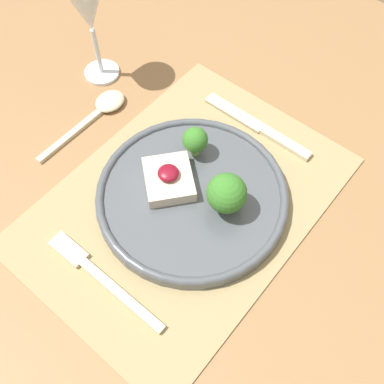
% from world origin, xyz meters
% --- Properties ---
extents(ground_plane, '(8.00, 8.00, 0.00)m').
position_xyz_m(ground_plane, '(0.00, 0.00, 0.00)').
color(ground_plane, brown).
extents(dining_table, '(1.19, 1.27, 0.73)m').
position_xyz_m(dining_table, '(0.00, 0.00, 0.65)').
color(dining_table, olive).
rests_on(dining_table, ground_plane).
extents(placemat, '(0.46, 0.33, 0.00)m').
position_xyz_m(placemat, '(0.00, 0.00, 0.74)').
color(placemat, '#9E895B').
rests_on(placemat, dining_table).
extents(dinner_plate, '(0.27, 0.27, 0.08)m').
position_xyz_m(dinner_plate, '(0.01, -0.01, 0.75)').
color(dinner_plate, '#4C5156').
rests_on(dinner_plate, placemat).
extents(fork, '(0.02, 0.19, 0.01)m').
position_xyz_m(fork, '(-0.16, 0.02, 0.74)').
color(fork, beige).
rests_on(fork, placemat).
extents(knife, '(0.02, 0.19, 0.01)m').
position_xyz_m(knife, '(0.18, -0.01, 0.74)').
color(knife, beige).
rests_on(knife, placemat).
extents(spoon, '(0.18, 0.04, 0.02)m').
position_xyz_m(spoon, '(0.04, 0.22, 0.74)').
color(spoon, beige).
rests_on(spoon, dining_table).
extents(wine_glass_near, '(0.07, 0.07, 0.18)m').
position_xyz_m(wine_glass_near, '(0.10, 0.28, 0.86)').
color(wine_glass_near, white).
rests_on(wine_glass_near, dining_table).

